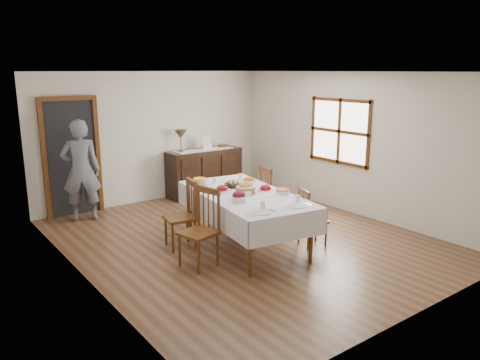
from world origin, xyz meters
TOP-DOWN VIEW (x-y plane):
  - ground at (0.00, 0.00)m, footprint 6.00×6.00m
  - room_shell at (-0.15, 0.42)m, footprint 5.02×6.02m
  - dining_table at (-0.14, -0.22)m, footprint 1.57×2.56m
  - chair_left_near at (-1.08, -0.46)m, footprint 0.54×0.54m
  - chair_left_far at (-0.92, 0.30)m, footprint 0.51×0.51m
  - chair_right_near at (0.64, -0.81)m, footprint 0.46×0.46m
  - chair_right_far at (0.67, 0.09)m, footprint 0.54×0.54m
  - sideboard at (1.00, 2.72)m, footprint 1.62×0.59m
  - person at (-1.69, 2.51)m, footprint 0.70×0.58m
  - bread_basket at (-0.14, -0.22)m, footprint 0.30×0.30m
  - egg_basket at (-0.05, 0.21)m, footprint 0.29×0.29m
  - ham_platter_a at (-0.34, 0.10)m, footprint 0.29×0.29m
  - ham_platter_b at (0.21, -0.27)m, footprint 0.28×0.28m
  - beet_bowl at (-0.48, -0.52)m, footprint 0.22×0.22m
  - carrot_bowl at (0.31, 0.26)m, footprint 0.23×0.23m
  - pineapple_bowl at (-0.46, 0.56)m, footprint 0.25×0.25m
  - casserole_dish at (0.30, -0.57)m, footprint 0.22×0.22m
  - butter_dish at (-0.24, -0.36)m, footprint 0.15×0.11m
  - setting_left at (-0.52, -1.07)m, footprint 0.44×0.31m
  - setting_right at (0.06, -1.13)m, footprint 0.44×0.31m
  - glass_far_a at (-0.15, 0.59)m, footprint 0.06×0.06m
  - glass_far_b at (0.34, 0.53)m, footprint 0.07×0.07m
  - runner at (0.98, 2.69)m, footprint 1.30×0.35m
  - table_lamp at (0.46, 2.75)m, footprint 0.26×0.26m
  - picture_frame at (1.04, 2.67)m, footprint 0.22×0.08m
  - deco_bowl at (1.50, 2.76)m, footprint 0.20×0.20m

SIDE VIEW (x-z plane):
  - ground at x=0.00m, z-range 0.00..0.00m
  - chair_right_near at x=0.64m, z-range 0.01..0.90m
  - sideboard at x=1.00m, z-range 0.00..0.98m
  - chair_left_far at x=-0.92m, z-range 0.01..1.04m
  - chair_right_far at x=0.67m, z-range 0.01..1.09m
  - chair_left_near at x=-1.08m, z-range 0.01..1.09m
  - dining_table at x=-0.14m, z-range 0.32..1.14m
  - setting_left at x=-0.52m, z-range 0.80..0.90m
  - setting_right at x=0.06m, z-range 0.80..0.90m
  - ham_platter_b at x=0.21m, z-range 0.80..0.91m
  - ham_platter_a at x=-0.34m, z-range 0.80..0.91m
  - casserole_dish at x=0.30m, z-range 0.82..0.89m
  - butter_dish at x=-0.24m, z-range 0.82..0.89m
  - egg_basket at x=-0.05m, z-range 0.81..0.92m
  - carrot_bowl at x=0.31m, z-range 0.82..0.91m
  - glass_far_a at x=-0.15m, z-range 0.82..0.92m
  - glass_far_b at x=0.34m, z-range 0.82..0.93m
  - pineapple_bowl at x=-0.46m, z-range 0.82..0.95m
  - beet_bowl at x=-0.48m, z-range 0.82..0.97m
  - bread_basket at x=-0.14m, z-range 0.81..0.99m
  - person at x=-1.69m, z-range 0.00..1.93m
  - runner at x=0.98m, z-range 0.97..0.98m
  - deco_bowl at x=1.50m, z-range 0.97..1.03m
  - picture_frame at x=1.04m, z-range 0.97..1.25m
  - table_lamp at x=0.46m, z-range 1.10..1.56m
  - room_shell at x=-0.15m, z-range 0.32..2.97m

